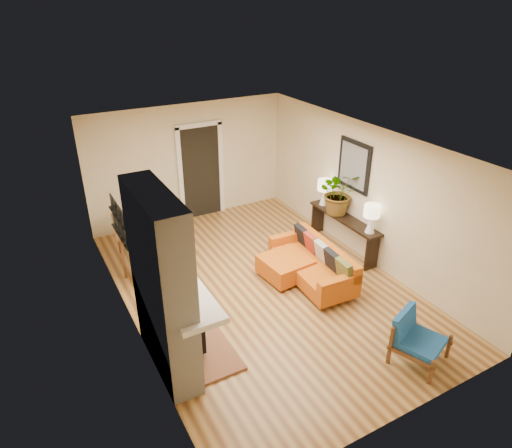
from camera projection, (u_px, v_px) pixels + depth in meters
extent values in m
plane|color=tan|center=(261.00, 286.00, 8.08)|extent=(6.50, 6.50, 0.00)
plane|color=white|center=(262.00, 144.00, 6.90)|extent=(6.50, 6.50, 0.00)
plane|color=beige|center=(189.00, 163.00, 10.03)|extent=(4.50, 0.00, 4.50)
plane|color=beige|center=(409.00, 337.00, 4.96)|extent=(4.50, 0.00, 4.50)
plane|color=beige|center=(125.00, 255.00, 6.52)|extent=(0.00, 6.50, 6.50)
plane|color=beige|center=(367.00, 195.00, 8.46)|extent=(0.00, 6.50, 6.50)
cube|color=black|center=(201.00, 172.00, 10.23)|extent=(0.88, 0.06, 2.10)
cube|color=white|center=(180.00, 176.00, 10.01)|extent=(0.10, 0.08, 2.18)
cube|color=white|center=(221.00, 169.00, 10.43)|extent=(0.10, 0.08, 2.18)
cube|color=white|center=(198.00, 125.00, 9.73)|extent=(1.08, 0.08, 0.10)
cube|color=black|center=(354.00, 165.00, 8.56)|extent=(0.04, 0.85, 0.95)
cube|color=slate|center=(353.00, 166.00, 8.55)|extent=(0.01, 0.70, 0.80)
cube|color=black|center=(121.00, 236.00, 6.76)|extent=(0.06, 0.95, 0.02)
cube|color=black|center=(118.00, 218.00, 6.62)|extent=(0.06, 0.95, 0.02)
cube|color=white|center=(158.00, 248.00, 5.58)|extent=(0.42, 1.50, 1.48)
cube|color=white|center=(167.00, 331.00, 6.17)|extent=(0.42, 1.50, 1.12)
cube|color=white|center=(181.00, 292.00, 6.02)|extent=(0.60, 1.68, 0.08)
cube|color=black|center=(183.00, 332.00, 6.31)|extent=(0.03, 0.72, 0.78)
cube|color=brown|center=(204.00, 349.00, 6.63)|extent=(0.75, 1.30, 0.04)
cube|color=black|center=(191.00, 336.00, 6.41)|extent=(0.30, 0.36, 0.48)
cylinder|color=black|center=(189.00, 311.00, 6.21)|extent=(0.10, 0.10, 0.40)
cube|color=gold|center=(176.00, 251.00, 5.73)|extent=(0.04, 0.95, 0.95)
cube|color=silver|center=(177.00, 251.00, 5.73)|extent=(0.01, 0.82, 0.82)
cylinder|color=silver|center=(321.00, 307.00, 7.48)|extent=(0.04, 0.04, 0.09)
cylinder|color=silver|center=(352.00, 297.00, 7.72)|extent=(0.04, 0.04, 0.09)
cylinder|color=silver|center=(274.00, 260.00, 8.80)|extent=(0.04, 0.04, 0.09)
cylinder|color=silver|center=(302.00, 253.00, 9.04)|extent=(0.04, 0.04, 0.09)
cube|color=#CE6213|center=(311.00, 269.00, 8.18)|extent=(0.90, 1.90, 0.26)
cube|color=#CE6213|center=(327.00, 251.00, 8.17)|extent=(0.28, 1.86, 0.31)
cube|color=#CE6213|center=(340.00, 283.00, 7.40)|extent=(0.80, 0.20, 0.18)
cube|color=#CE6213|center=(288.00, 238.00, 8.76)|extent=(0.80, 0.20, 0.18)
cube|color=brown|center=(345.00, 270.00, 7.54)|extent=(0.20, 0.36, 0.37)
cube|color=black|center=(332.00, 260.00, 7.82)|extent=(0.20, 0.36, 0.37)
cube|color=#AFAEA9|center=(321.00, 251.00, 8.11)|extent=(0.20, 0.36, 0.37)
cube|color=#A02F1D|center=(312.00, 243.00, 8.35)|extent=(0.20, 0.36, 0.37)
cube|color=black|center=(302.00, 235.00, 8.64)|extent=(0.20, 0.36, 0.37)
cylinder|color=silver|center=(281.00, 290.00, 7.93)|extent=(0.04, 0.04, 0.06)
cylinder|color=silver|center=(310.00, 278.00, 8.25)|extent=(0.04, 0.04, 0.06)
cylinder|color=silver|center=(260.00, 273.00, 8.41)|extent=(0.04, 0.04, 0.06)
cylinder|color=silver|center=(288.00, 263.00, 8.73)|extent=(0.04, 0.04, 0.06)
cube|color=#CE6213|center=(285.00, 266.00, 8.24)|extent=(0.86, 0.86, 0.34)
cube|color=brown|center=(411.00, 358.00, 6.12)|extent=(0.28, 0.64, 0.04)
cube|color=brown|center=(431.00, 372.00, 5.98)|extent=(0.06, 0.06, 0.39)
cube|color=brown|center=(391.00, 345.00, 6.27)|extent=(0.06, 0.06, 0.63)
cube|color=brown|center=(429.00, 333.00, 6.56)|extent=(0.28, 0.64, 0.04)
cube|color=brown|center=(449.00, 346.00, 6.42)|extent=(0.06, 0.06, 0.39)
cube|color=brown|center=(410.00, 322.00, 6.71)|extent=(0.06, 0.06, 0.63)
cube|color=#1E5DB4|center=(421.00, 342.00, 6.32)|extent=(0.75, 0.73, 0.09)
cube|color=#1E5DB4|center=(405.00, 322.00, 6.37)|extent=(0.61, 0.35, 0.37)
cube|color=brown|center=(135.00, 224.00, 8.44)|extent=(0.94, 1.22, 0.04)
cylinder|color=brown|center=(123.00, 259.00, 8.14)|extent=(0.06, 0.06, 0.80)
cylinder|color=brown|center=(159.00, 253.00, 8.33)|extent=(0.06, 0.06, 0.80)
cylinder|color=brown|center=(118.00, 235.00, 8.94)|extent=(0.06, 0.06, 0.80)
cylinder|color=brown|center=(150.00, 230.00, 9.13)|extent=(0.06, 0.06, 0.80)
cube|color=brown|center=(152.00, 256.00, 8.03)|extent=(0.53, 0.53, 0.04)
cube|color=brown|center=(148.00, 236.00, 8.09)|extent=(0.47, 0.11, 0.51)
cylinder|color=brown|center=(144.00, 276.00, 7.93)|extent=(0.04, 0.04, 0.49)
cylinder|color=brown|center=(166.00, 272.00, 8.05)|extent=(0.04, 0.04, 0.49)
cylinder|color=brown|center=(141.00, 265.00, 8.25)|extent=(0.04, 0.04, 0.49)
cylinder|color=brown|center=(162.00, 261.00, 8.37)|extent=(0.04, 0.04, 0.49)
cube|color=brown|center=(141.00, 221.00, 9.25)|extent=(0.53, 0.53, 0.04)
cube|color=brown|center=(141.00, 213.00, 8.94)|extent=(0.47, 0.11, 0.51)
cylinder|color=brown|center=(134.00, 238.00, 9.15)|extent=(0.04, 0.04, 0.49)
cylinder|color=brown|center=(153.00, 235.00, 9.27)|extent=(0.04, 0.04, 0.49)
cylinder|color=brown|center=(132.00, 230.00, 9.47)|extent=(0.04, 0.04, 0.49)
cylinder|color=brown|center=(150.00, 227.00, 9.58)|extent=(0.04, 0.04, 0.49)
cube|color=black|center=(344.00, 218.00, 8.94)|extent=(0.34, 1.85, 0.05)
cube|color=black|center=(372.00, 253.00, 8.44)|extent=(0.30, 0.04, 0.68)
cube|color=black|center=(318.00, 218.00, 9.76)|extent=(0.30, 0.04, 0.68)
cone|color=white|center=(370.00, 225.00, 8.29)|extent=(0.18, 0.18, 0.30)
cylinder|color=white|center=(372.00, 216.00, 8.21)|extent=(0.03, 0.03, 0.06)
cylinder|color=#FFEABF|center=(372.00, 211.00, 8.17)|extent=(0.30, 0.30, 0.22)
cone|color=white|center=(324.00, 198.00, 9.39)|extent=(0.18, 0.18, 0.30)
cylinder|color=white|center=(325.00, 190.00, 9.31)|extent=(0.03, 0.03, 0.06)
cylinder|color=#FFEABF|center=(325.00, 185.00, 9.27)|extent=(0.30, 0.30, 0.22)
imported|color=#1E5919|center=(339.00, 192.00, 8.88)|extent=(1.01, 0.95, 0.89)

